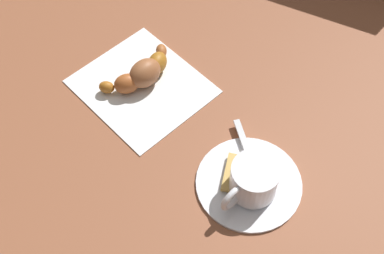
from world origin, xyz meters
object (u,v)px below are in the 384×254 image
at_px(sugar_packet, 230,174).
at_px(croissant, 143,73).
at_px(espresso_cup, 253,180).
at_px(napkin, 142,86).
at_px(teaspoon, 255,171).
at_px(saucer, 249,182).

bearing_deg(sugar_packet, croissant, -130.16).
bearing_deg(espresso_cup, napkin, -170.69).
height_order(napkin, croissant, croissant).
bearing_deg(croissant, teaspoon, 12.66).
xyz_separation_m(espresso_cup, sugar_packet, (-0.03, -0.01, -0.02)).
xyz_separation_m(espresso_cup, napkin, (-0.24, -0.04, -0.03)).
bearing_deg(napkin, saucer, 10.95).
distance_m(teaspoon, croissant, 0.23).
xyz_separation_m(sugar_packet, croissant, (-0.21, -0.02, 0.01)).
height_order(espresso_cup, croissant, espresso_cup).
distance_m(saucer, croissant, 0.23).
relative_size(sugar_packet, napkin, 0.31).
xyz_separation_m(saucer, napkin, (-0.22, -0.04, -0.00)).
bearing_deg(saucer, napkin, -169.05).
relative_size(saucer, teaspoon, 1.12).
bearing_deg(teaspoon, espresso_cup, -46.09).
height_order(saucer, espresso_cup, espresso_cup).
distance_m(teaspoon, sugar_packet, 0.03).
bearing_deg(saucer, teaspoon, 116.14).
bearing_deg(saucer, croissant, -171.05).
bearing_deg(teaspoon, napkin, -165.22).
bearing_deg(saucer, espresso_cup, -23.15).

